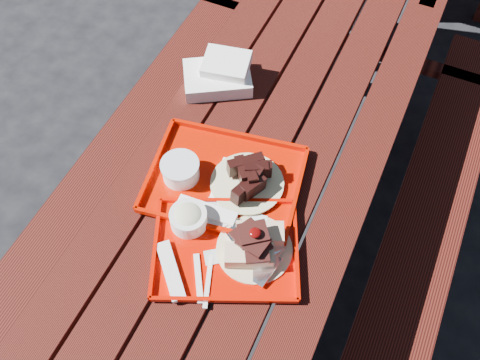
# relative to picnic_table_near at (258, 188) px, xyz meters

# --- Properties ---
(ground) EXTENTS (60.00, 60.00, 0.00)m
(ground) POSITION_rel_picnic_table_near_xyz_m (0.00, 0.00, -0.56)
(ground) COLOR black
(ground) RESTS_ON ground
(picnic_table_near) EXTENTS (1.41, 2.40, 0.75)m
(picnic_table_near) POSITION_rel_picnic_table_near_xyz_m (0.00, 0.00, 0.00)
(picnic_table_near) COLOR #49150E
(picnic_table_near) RESTS_ON ground
(near_tray) EXTENTS (0.49, 0.45, 0.13)m
(near_tray) POSITION_rel_picnic_table_near_xyz_m (0.04, -0.32, 0.22)
(near_tray) COLOR #C70E00
(near_tray) RESTS_ON picnic_table_near
(far_tray) EXTENTS (0.51, 0.42, 0.08)m
(far_tray) POSITION_rel_picnic_table_near_xyz_m (-0.06, -0.14, 0.21)
(far_tray) COLOR #BD1200
(far_tray) RESTS_ON picnic_table_near
(white_cloth) EXTENTS (0.28, 0.26, 0.09)m
(white_cloth) POSITION_rel_picnic_table_near_xyz_m (-0.25, 0.23, 0.23)
(white_cloth) COLOR white
(white_cloth) RESTS_ON picnic_table_near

